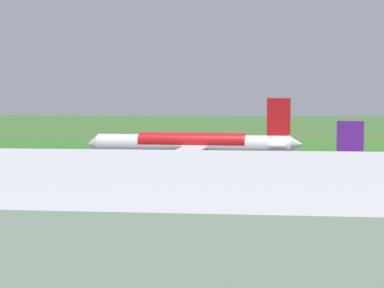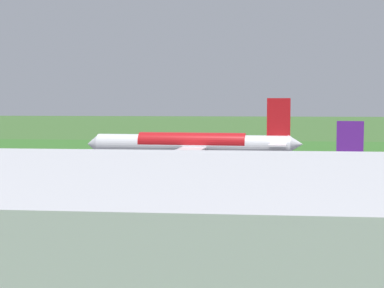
{
  "view_description": "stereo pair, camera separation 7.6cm",
  "coord_description": "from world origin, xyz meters",
  "px_view_note": "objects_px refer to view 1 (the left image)",
  "views": [
    {
      "loc": [
        -20.77,
        148.6,
        15.56
      ],
      "look_at": [
        -5.06,
        0.0,
        4.5
      ],
      "focal_mm": 56.87,
      "sensor_mm": 36.0,
      "label": 1
    },
    {
      "loc": [
        -20.85,
        148.59,
        15.56
      ],
      "look_at": [
        -5.06,
        0.0,
        4.5
      ],
      "focal_mm": 56.87,
      "sensor_mm": 36.0,
      "label": 2
    }
  ],
  "objects_px": {
    "service_car_followme": "(54,154)",
    "no_stopping_sign": "(126,144)",
    "traffic_cone_orange": "(102,149)",
    "airliner_main": "(194,145)"
  },
  "relations": [
    {
      "from": "service_car_followme",
      "to": "traffic_cone_orange",
      "type": "height_order",
      "value": "service_car_followme"
    },
    {
      "from": "airliner_main",
      "to": "service_car_followme",
      "type": "xyz_separation_m",
      "value": [
        38.22,
        -7.67,
        -3.51
      ]
    },
    {
      "from": "service_car_followme",
      "to": "no_stopping_sign",
      "type": "relative_size",
      "value": 1.69
    },
    {
      "from": "service_car_followme",
      "to": "no_stopping_sign",
      "type": "height_order",
      "value": "no_stopping_sign"
    },
    {
      "from": "no_stopping_sign",
      "to": "traffic_cone_orange",
      "type": "distance_m",
      "value": 7.46
    },
    {
      "from": "service_car_followme",
      "to": "traffic_cone_orange",
      "type": "bearing_deg",
      "value": -102.97
    },
    {
      "from": "no_stopping_sign",
      "to": "traffic_cone_orange",
      "type": "bearing_deg",
      "value": 11.31
    },
    {
      "from": "airliner_main",
      "to": "traffic_cone_orange",
      "type": "distance_m",
      "value": 47.29
    },
    {
      "from": "traffic_cone_orange",
      "to": "no_stopping_sign",
      "type": "bearing_deg",
      "value": -168.69
    },
    {
      "from": "airliner_main",
      "to": "service_car_followme",
      "type": "height_order",
      "value": "airliner_main"
    }
  ]
}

